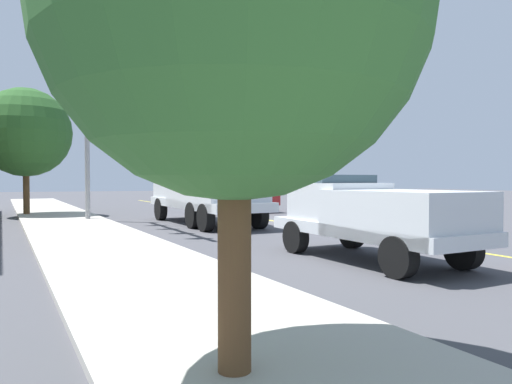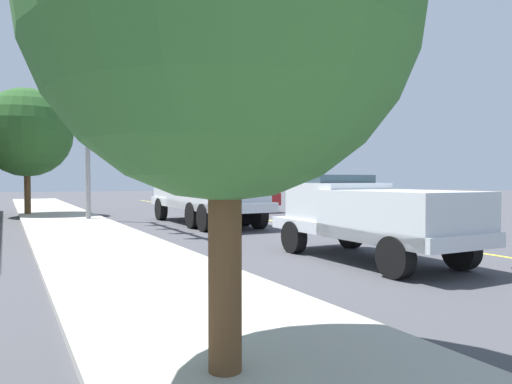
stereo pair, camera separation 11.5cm
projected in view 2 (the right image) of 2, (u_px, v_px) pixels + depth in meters
The scene contains 10 objects.
ground at pixel (277, 221), 21.93m from camera, with size 120.00×120.00×0.00m, color #47474C.
sidewalk_far_side at pixel (78, 229), 17.89m from camera, with size 60.00×3.60×0.12m, color #B2ADA3.
lane_centre_stripe at pixel (277, 221), 21.93m from camera, with size 50.00×0.16×0.01m, color yellow.
utility_bucket_truck at pixel (204, 187), 20.79m from camera, with size 8.46×3.59×7.12m.
service_pickup_truck at pixel (370, 214), 11.33m from camera, with size 5.83×2.84×2.06m.
passing_minivan at pixel (247, 195), 29.04m from camera, with size 5.01×2.53×1.69m.
traffic_cone_mid_front at pixel (203, 208), 25.42m from camera, with size 0.40×0.40×0.80m.
traffic_signal_mast at pixel (98, 92), 19.64m from camera, with size 7.54×1.30×7.59m.
street_tree_left at pixel (225, 7), 4.45m from camera, with size 3.66×3.66×5.40m.
street_tree_right at pixel (27, 133), 24.96m from camera, with size 4.63×4.63×6.71m.
Camera 2 is at (-20.23, 8.40, 1.95)m, focal length 33.45 mm.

